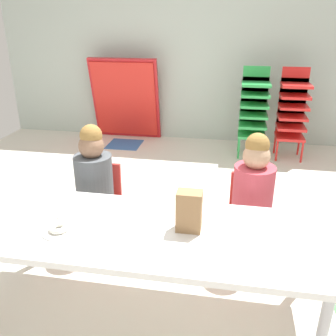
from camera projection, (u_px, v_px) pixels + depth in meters
ground_plane at (157, 253)px, 2.66m from camera, size 5.27×5.44×0.02m
back_wall at (199, 43)px, 4.64m from camera, size 5.27×0.10×2.50m
craft_table at (148, 236)px, 1.95m from camera, size 1.87×0.70×0.55m
seated_child_near_camera at (94, 176)px, 2.53m from camera, size 0.34×0.34×0.92m
seated_child_middle_seat at (253, 188)px, 2.36m from camera, size 0.32×0.31×0.92m
kid_chair_green_stack at (254, 108)px, 4.28m from camera, size 0.32×0.30×1.04m
kid_chair_red_stack at (292, 109)px, 4.21m from camera, size 0.32×0.30×1.04m
folded_activity_table at (125, 99)px, 4.88m from camera, size 0.90×0.29×1.09m
paper_bag_brown at (189, 211)px, 1.88m from camera, size 0.13×0.09×0.22m
paper_plate_near_edge at (59, 231)px, 1.91m from camera, size 0.18×0.18×0.01m
paper_plate_center_table at (70, 211)px, 2.10m from camera, size 0.18×0.18×0.01m
donut_powdered_on_plate at (59, 228)px, 1.90m from camera, size 0.10×0.10×0.03m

